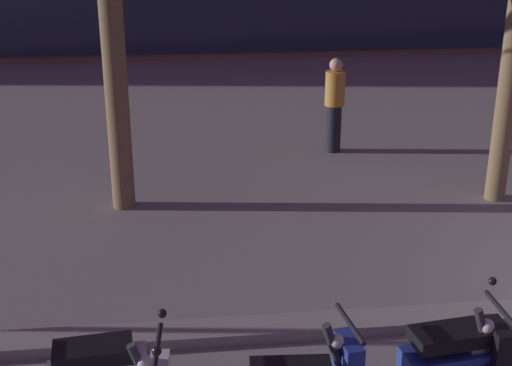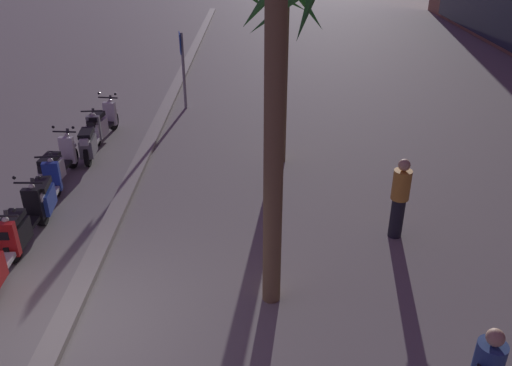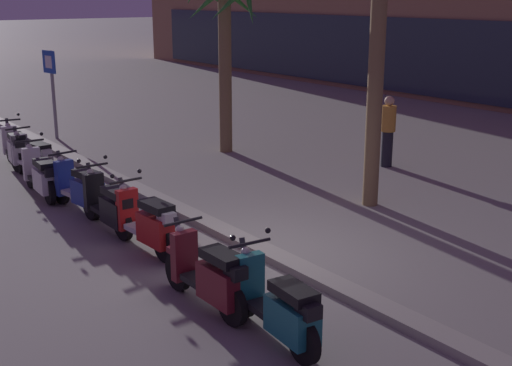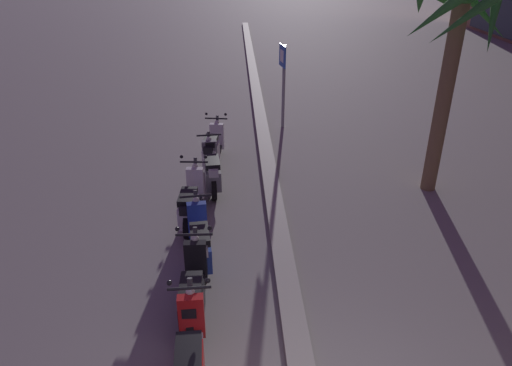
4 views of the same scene
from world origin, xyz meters
name	(u,v)px [view 1 (image 1 of 4)]	position (x,y,z in m)	size (l,w,h in m)	color
pedestrian_by_palm_tree	(335,103)	(-2.67, 5.60, 0.86)	(0.34, 0.34, 1.64)	black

